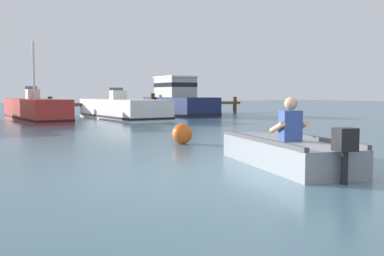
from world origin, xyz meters
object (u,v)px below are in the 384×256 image
Objects in this scene: moored_boat_red at (36,111)px; mooring_buoy at (182,134)px; moored_boat_navy at (178,101)px; rowboat_with_person at (284,151)px; moored_boat_white at (122,110)px.

moored_boat_red reaches higher than mooring_buoy.
mooring_buoy is at bearing -117.90° from moored_boat_navy.
rowboat_with_person is at bearing -112.43° from moored_boat_navy.
rowboat_with_person is 3.76m from mooring_buoy.
moored_boat_red is 8.32m from moored_boat_navy.
moored_boat_white is (2.73, 14.66, 0.21)m from rowboat_with_person.
rowboat_with_person is 7.33× the size of mooring_buoy.
moored_boat_red is at bearing 96.86° from mooring_buoy.
mooring_buoy is at bearing 89.22° from rowboat_with_person.
mooring_buoy is (-2.68, -10.91, -0.21)m from moored_boat_white.
rowboat_with_person is 0.55× the size of moored_boat_white.
mooring_buoy is (1.34, -11.13, -0.23)m from moored_boat_red.
moored_boat_white is (4.02, -0.22, -0.02)m from moored_boat_red.
mooring_buoy is at bearing -83.14° from moored_boat_red.
moored_boat_white is 13.36× the size of mooring_buoy.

